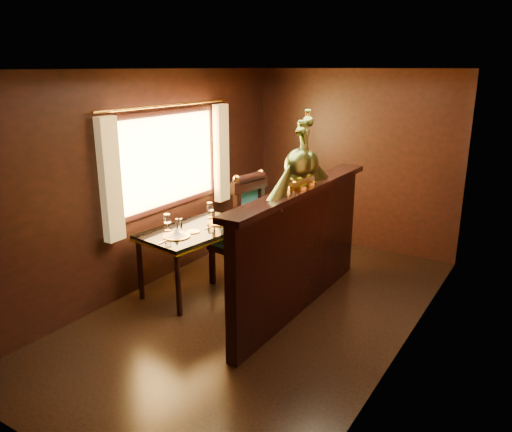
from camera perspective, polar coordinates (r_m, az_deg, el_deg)
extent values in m
plane|color=black|center=(5.45, 0.45, -10.83)|extent=(5.00, 5.00, 0.00)
cube|color=black|center=(7.20, 11.07, 6.24)|extent=(3.00, 0.04, 2.50)
cube|color=black|center=(3.27, -23.46, -7.70)|extent=(3.00, 0.04, 2.50)
cube|color=black|center=(5.90, -12.03, 3.91)|extent=(0.04, 5.00, 2.50)
cube|color=black|center=(4.43, 17.22, -0.75)|extent=(0.04, 5.00, 2.50)
cube|color=beige|center=(4.83, 0.52, 16.45)|extent=(3.00, 5.00, 0.04)
cube|color=#FFC672|center=(6.08, -10.15, 6.30)|extent=(0.01, 1.70, 1.05)
cube|color=gold|center=(5.35, -16.31, 3.94)|extent=(0.10, 0.22, 1.30)
cube|color=gold|center=(6.76, -3.98, 7.14)|extent=(0.10, 0.22, 1.30)
cylinder|color=gold|center=(5.94, -9.92, 12.36)|extent=(0.03, 2.20, 0.03)
cube|color=black|center=(5.28, 5.20, -4.12)|extent=(0.12, 2.60, 1.30)
cube|color=#383819|center=(5.29, 4.58, -3.48)|extent=(0.02, 2.20, 0.95)
cube|color=black|center=(5.08, 5.40, 3.07)|extent=(0.26, 2.70, 0.06)
cube|color=black|center=(5.71, -6.86, -1.62)|extent=(0.92, 1.35, 0.04)
cube|color=gold|center=(5.72, -6.85, -1.91)|extent=(0.94, 1.37, 0.02)
cylinder|color=black|center=(5.74, -13.09, -6.00)|extent=(0.06, 0.06, 0.70)
cylinder|color=black|center=(5.28, -8.86, -7.82)|extent=(0.06, 0.06, 0.70)
cylinder|color=black|center=(6.43, -4.99, -3.11)|extent=(0.06, 0.06, 0.70)
cylinder|color=black|center=(6.02, -0.69, -4.44)|extent=(0.06, 0.06, 0.70)
cylinder|color=orange|center=(5.47, -9.06, -2.28)|extent=(0.30, 0.30, 0.01)
cone|color=white|center=(5.45, -9.08, -1.74)|extent=(0.11, 0.11, 0.10)
cylinder|color=orange|center=(5.88, -4.14, -0.74)|extent=(0.30, 0.30, 0.01)
cone|color=white|center=(5.87, -4.15, -0.23)|extent=(0.11, 0.11, 0.10)
cylinder|color=silver|center=(5.90, -9.05, -0.60)|extent=(0.03, 0.03, 0.06)
cylinder|color=silver|center=(5.90, -8.59, -0.59)|extent=(0.03, 0.03, 0.06)
cube|color=black|center=(5.94, -2.30, -3.48)|extent=(0.56, 0.56, 0.06)
cube|color=#165A65|center=(5.92, -2.31, -2.99)|extent=(0.50, 0.50, 0.05)
cube|color=#165A65|center=(5.67, -0.76, -0.05)|extent=(0.09, 0.39, 0.63)
cube|color=black|center=(6.03, -5.03, -5.80)|extent=(0.05, 0.05, 0.44)
cube|color=black|center=(5.77, -2.16, -6.83)|extent=(0.05, 0.05, 0.44)
cube|color=black|center=(6.30, -2.38, -4.73)|extent=(0.05, 0.05, 0.44)
cube|color=black|center=(6.05, 0.47, -5.66)|extent=(0.05, 0.05, 0.44)
sphere|color=gold|center=(5.40, -2.21, 4.33)|extent=(0.08, 0.08, 0.08)
sphere|color=gold|center=(5.70, 0.58, 5.00)|extent=(0.08, 0.08, 0.08)
cube|color=black|center=(6.01, 3.30, -3.53)|extent=(0.48, 0.48, 0.06)
cube|color=#165A65|center=(6.00, 3.31, -3.08)|extent=(0.44, 0.44, 0.05)
cube|color=#165A65|center=(5.81, 5.14, -0.27)|extent=(0.05, 0.36, 0.59)
cube|color=black|center=(6.02, 0.80, -5.89)|extent=(0.05, 0.05, 0.41)
cube|color=black|center=(5.86, 4.11, -6.59)|extent=(0.05, 0.05, 0.41)
cube|color=black|center=(6.34, 2.48, -4.72)|extent=(0.05, 0.05, 0.41)
cube|color=black|center=(6.19, 5.65, -5.35)|extent=(0.05, 0.05, 0.41)
sphere|color=gold|center=(5.52, 4.43, 3.68)|extent=(0.07, 0.07, 0.07)
sphere|color=gold|center=(5.86, 6.04, 4.41)|extent=(0.07, 0.07, 0.07)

